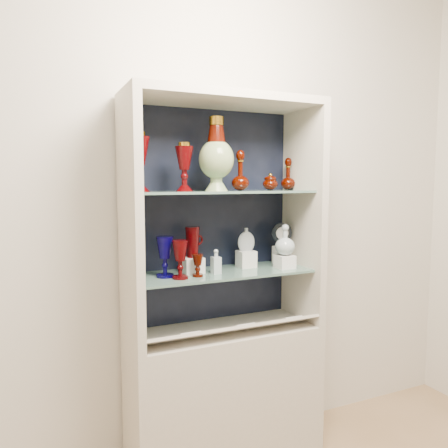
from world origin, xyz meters
name	(u,v)px	position (x,y,z in m)	size (l,w,h in m)	color
wall_back	(208,202)	(0.00, 1.75, 1.40)	(3.50, 0.02, 2.80)	silver
cabinet_base	(224,397)	(0.00, 1.53, 0.38)	(1.00, 0.40, 0.75)	beige
cabinet_back_panel	(210,216)	(0.00, 1.72, 1.32)	(0.98, 0.02, 1.15)	black
cabinet_side_left	(130,223)	(-0.48, 1.53, 1.32)	(0.04, 0.40, 1.15)	beige
cabinet_side_right	(303,216)	(0.48, 1.53, 1.32)	(0.04, 0.40, 1.15)	beige
cabinet_top_cap	(224,100)	(0.00, 1.53, 1.92)	(1.00, 0.40, 0.04)	beige
shelf_lower	(222,273)	(0.00, 1.55, 1.04)	(0.92, 0.34, 0.01)	slate
shelf_upper	(222,192)	(0.00, 1.55, 1.46)	(0.92, 0.34, 0.01)	slate
label_ledge	(233,330)	(0.00, 1.42, 0.78)	(0.92, 0.18, 0.01)	beige
label_card_0	(291,318)	(0.34, 1.42, 0.80)	(0.10, 0.07, 0.00)	white
label_card_1	(243,325)	(0.06, 1.42, 0.80)	(0.10, 0.07, 0.00)	white
label_card_2	(189,333)	(-0.23, 1.42, 0.80)	(0.10, 0.07, 0.00)	white
pedestal_lamp_left	(139,162)	(-0.44, 1.50, 1.61)	(0.10, 0.10, 0.27)	#410304
pedestal_lamp_right	(184,167)	(-0.22, 1.52, 1.59)	(0.09, 0.09, 0.23)	#410304
enamel_urn	(216,154)	(-0.05, 1.50, 1.65)	(0.18, 0.18, 0.36)	#09471B
ruby_decanter_a	(240,168)	(0.08, 1.51, 1.59)	(0.09, 0.09, 0.23)	#380900
ruby_decanter_b	(288,173)	(0.43, 1.61, 1.56)	(0.08, 0.08, 0.19)	#380900
lidded_bowl	(270,181)	(0.30, 1.58, 1.52)	(0.08, 0.08, 0.09)	#380900
cobalt_goblet	(165,257)	(-0.31, 1.54, 1.15)	(0.08, 0.08, 0.20)	#040040
ruby_goblet_tall	(180,260)	(-0.25, 1.48, 1.14)	(0.08, 0.08, 0.19)	#410304
ruby_goblet_small	(198,265)	(-0.16, 1.49, 1.11)	(0.06, 0.06, 0.11)	#380900
riser_ruby_pitcher	(193,265)	(-0.15, 1.58, 1.09)	(0.10, 0.10, 0.08)	silver
ruby_pitcher	(193,242)	(-0.15, 1.58, 1.21)	(0.12, 0.07, 0.16)	#410304
clear_square_bottle	(216,261)	(-0.05, 1.52, 1.11)	(0.04, 0.04, 0.13)	#9FB1B6
riser_flat_flask	(246,259)	(0.16, 1.60, 1.09)	(0.09, 0.09, 0.09)	silver
flat_flask	(246,239)	(0.16, 1.60, 1.20)	(0.09, 0.04, 0.13)	#A3B0B6
riser_clear_round_decanter	(285,262)	(0.34, 1.49, 1.08)	(0.09, 0.09, 0.07)	silver
clear_round_decanter	(285,241)	(0.34, 1.49, 1.20)	(0.11, 0.11, 0.16)	#9FB1B6
riser_cameo_medallion	(281,255)	(0.39, 1.60, 1.10)	(0.08, 0.08, 0.10)	silver
cameo_medallion	(282,234)	(0.39, 1.60, 1.22)	(0.12, 0.04, 0.14)	black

